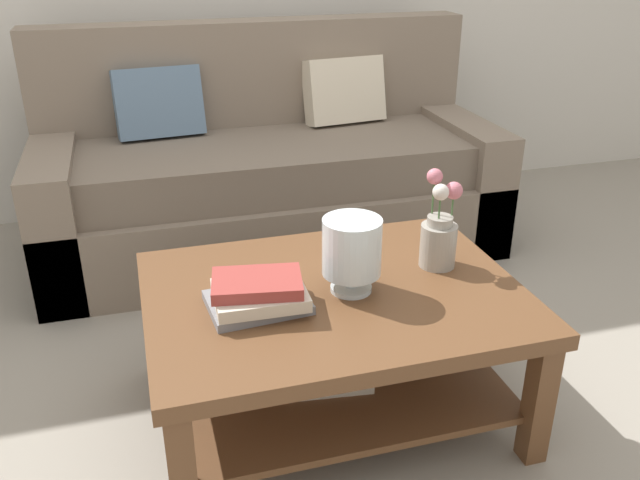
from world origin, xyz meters
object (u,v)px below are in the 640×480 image
coffee_table (333,326)px  glass_hurricane_vase (352,249)px  book_stack_main (258,294)px  flower_pitcher (439,234)px  couch (268,174)px

coffee_table → glass_hurricane_vase: size_ratio=4.87×
book_stack_main → coffee_table: bearing=10.7°
glass_hurricane_vase → coffee_table: bearing=159.8°
glass_hurricane_vase → flower_pitcher: (0.32, 0.08, -0.03)m
couch → flower_pitcher: (0.29, -1.30, 0.21)m
coffee_table → glass_hurricane_vase: bearing=-20.2°
glass_hurricane_vase → couch: bearing=88.5°
flower_pitcher → coffee_table: bearing=-170.4°
coffee_table → couch: bearing=86.3°
flower_pitcher → glass_hurricane_vase: bearing=-165.8°
book_stack_main → flower_pitcher: size_ratio=0.93×
glass_hurricane_vase → book_stack_main: bearing=-174.9°
couch → book_stack_main: 1.45m
coffee_table → glass_hurricane_vase: glass_hurricane_vase is taller
coffee_table → book_stack_main: bearing=-169.3°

